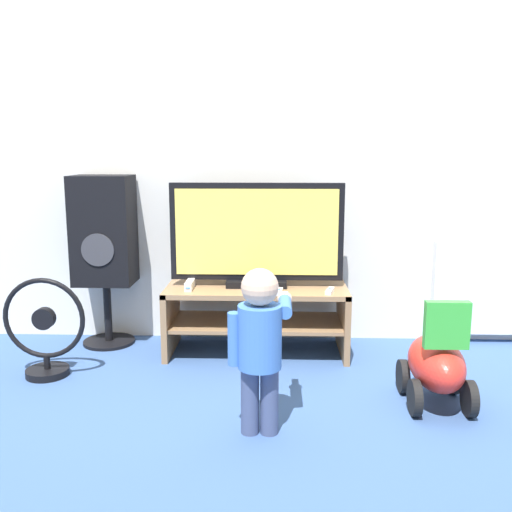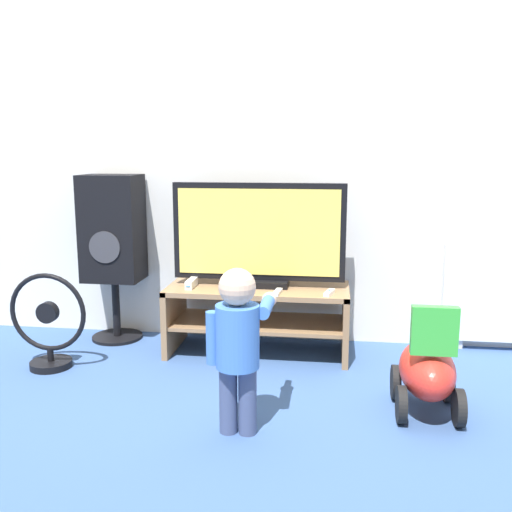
% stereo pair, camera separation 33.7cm
% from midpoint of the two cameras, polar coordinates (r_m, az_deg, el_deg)
% --- Properties ---
extents(ground_plane, '(16.00, 16.00, 0.00)m').
position_cam_midpoint_polar(ground_plane, '(3.41, -2.97, -10.95)').
color(ground_plane, '#38568C').
extents(wall_back, '(10.00, 0.06, 2.60)m').
position_cam_midpoint_polar(wall_back, '(3.73, -2.41, 11.33)').
color(wall_back, silver).
rests_on(wall_back, ground_plane).
extents(tv_stand, '(1.11, 0.48, 0.42)m').
position_cam_midpoint_polar(tv_stand, '(3.55, -2.68, -5.27)').
color(tv_stand, '#93704C').
rests_on(tv_stand, ground_plane).
extents(television, '(1.05, 0.20, 0.63)m').
position_cam_midpoint_polar(television, '(3.47, -2.71, 2.01)').
color(television, black).
rests_on(television, tv_stand).
extents(game_console, '(0.04, 0.17, 0.05)m').
position_cam_midpoint_polar(game_console, '(3.49, -9.40, -2.88)').
color(game_console, white).
rests_on(game_console, tv_stand).
extents(remote_primary, '(0.07, 0.13, 0.03)m').
position_cam_midpoint_polar(remote_primary, '(3.36, 4.56, -3.52)').
color(remote_primary, white).
rests_on(remote_primary, tv_stand).
extents(remote_secondary, '(0.05, 0.13, 0.03)m').
position_cam_midpoint_polar(remote_secondary, '(3.33, -0.57, -3.61)').
color(remote_secondary, white).
rests_on(remote_secondary, tv_stand).
extents(child, '(0.29, 0.44, 0.75)m').
position_cam_midpoint_polar(child, '(2.51, -3.45, -8.18)').
color(child, '#3F4C72').
rests_on(child, ground_plane).
extents(speaker_tower, '(0.37, 0.33, 1.09)m').
position_cam_midpoint_polar(speaker_tower, '(3.78, -17.46, 2.03)').
color(speaker_tower, black).
rests_on(speaker_tower, ground_plane).
extents(floor_fan, '(0.46, 0.24, 0.56)m').
position_cam_midpoint_polar(floor_fan, '(3.45, -23.05, -7.10)').
color(floor_fan, black).
rests_on(floor_fan, ground_plane).
extents(ride_on_toy, '(0.30, 0.48, 0.56)m').
position_cam_midpoint_polar(ride_on_toy, '(2.94, 14.47, -10.48)').
color(ride_on_toy, red).
rests_on(ride_on_toy, ground_plane).
extents(radiator, '(0.84, 0.08, 0.67)m').
position_cam_midpoint_polar(radiator, '(3.97, 20.81, -3.05)').
color(radiator, white).
rests_on(radiator, ground_plane).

